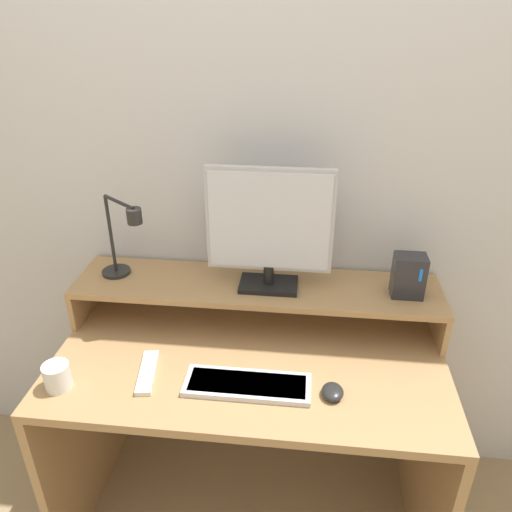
{
  "coord_description": "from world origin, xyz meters",
  "views": [
    {
      "loc": [
        0.17,
        -0.95,
        1.82
      ],
      "look_at": [
        0.02,
        0.37,
        1.12
      ],
      "focal_mm": 35.0,
      "sensor_mm": 36.0,
      "label": 1
    }
  ],
  "objects_px": {
    "remote_control": "(147,372)",
    "mug": "(57,376)",
    "keyboard": "(247,385)",
    "mouse": "(333,392)",
    "router_dock": "(409,276)",
    "monitor": "(269,228)",
    "desk_lamp": "(122,241)"
  },
  "relations": [
    {
      "from": "monitor",
      "to": "keyboard",
      "type": "relative_size",
      "value": 1.11
    },
    {
      "from": "mouse",
      "to": "mug",
      "type": "height_order",
      "value": "mug"
    },
    {
      "from": "keyboard",
      "to": "mug",
      "type": "height_order",
      "value": "mug"
    },
    {
      "from": "remote_control",
      "to": "mug",
      "type": "bearing_deg",
      "value": -161.31
    },
    {
      "from": "mug",
      "to": "monitor",
      "type": "bearing_deg",
      "value": 33.37
    },
    {
      "from": "mouse",
      "to": "remote_control",
      "type": "bearing_deg",
      "value": 177.12
    },
    {
      "from": "router_dock",
      "to": "desk_lamp",
      "type": "bearing_deg",
      "value": -179.51
    },
    {
      "from": "remote_control",
      "to": "mug",
      "type": "relative_size",
      "value": 2.45
    },
    {
      "from": "mug",
      "to": "desk_lamp",
      "type": "bearing_deg",
      "value": 75.76
    },
    {
      "from": "router_dock",
      "to": "remote_control",
      "type": "bearing_deg",
      "value": -159.2
    },
    {
      "from": "monitor",
      "to": "mouse",
      "type": "distance_m",
      "value": 0.55
    },
    {
      "from": "remote_control",
      "to": "router_dock",
      "type": "bearing_deg",
      "value": 20.8
    },
    {
      "from": "monitor",
      "to": "router_dock",
      "type": "relative_size",
      "value": 2.89
    },
    {
      "from": "monitor",
      "to": "desk_lamp",
      "type": "xyz_separation_m",
      "value": [
        -0.5,
        -0.01,
        -0.07
      ]
    },
    {
      "from": "mouse",
      "to": "keyboard",
      "type": "bearing_deg",
      "value": 178.53
    },
    {
      "from": "mouse",
      "to": "desk_lamp",
      "type": "bearing_deg",
      "value": 155.5
    },
    {
      "from": "monitor",
      "to": "keyboard",
      "type": "height_order",
      "value": "monitor"
    },
    {
      "from": "desk_lamp",
      "to": "keyboard",
      "type": "bearing_deg",
      "value": -34.58
    },
    {
      "from": "keyboard",
      "to": "mug",
      "type": "distance_m",
      "value": 0.57
    },
    {
      "from": "desk_lamp",
      "to": "router_dock",
      "type": "xyz_separation_m",
      "value": [
        0.97,
        0.01,
        -0.08
      ]
    },
    {
      "from": "monitor",
      "to": "router_dock",
      "type": "bearing_deg",
      "value": -0.18
    },
    {
      "from": "router_dock",
      "to": "keyboard",
      "type": "relative_size",
      "value": 0.39
    },
    {
      "from": "monitor",
      "to": "remote_control",
      "type": "distance_m",
      "value": 0.6
    },
    {
      "from": "router_dock",
      "to": "remote_control",
      "type": "relative_size",
      "value": 0.73
    },
    {
      "from": "remote_control",
      "to": "keyboard",
      "type": "bearing_deg",
      "value": -4.02
    },
    {
      "from": "desk_lamp",
      "to": "remote_control",
      "type": "bearing_deg",
      "value": -63.38
    },
    {
      "from": "keyboard",
      "to": "remote_control",
      "type": "xyz_separation_m",
      "value": [
        -0.32,
        0.02,
        -0.0
      ]
    },
    {
      "from": "router_dock",
      "to": "mug",
      "type": "xyz_separation_m",
      "value": [
        -1.07,
        -0.4,
        -0.19
      ]
    },
    {
      "from": "mug",
      "to": "mouse",
      "type": "bearing_deg",
      "value": 3.85
    },
    {
      "from": "remote_control",
      "to": "mug",
      "type": "distance_m",
      "value": 0.27
    },
    {
      "from": "router_dock",
      "to": "monitor",
      "type": "bearing_deg",
      "value": 179.82
    },
    {
      "from": "keyboard",
      "to": "mouse",
      "type": "bearing_deg",
      "value": -1.47
    }
  ]
}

